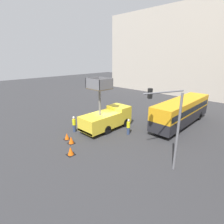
{
  "coord_description": "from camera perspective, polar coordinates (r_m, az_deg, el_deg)",
  "views": [
    {
      "loc": [
        14.03,
        -13.72,
        8.29
      ],
      "look_at": [
        -0.01,
        0.87,
        1.92
      ],
      "focal_mm": 28.0,
      "sensor_mm": 36.0,
      "label": 1
    }
  ],
  "objects": [
    {
      "name": "traffic_light_pole",
      "position": [
        14.21,
        17.37,
        -0.52
      ],
      "size": [
        3.75,
        3.5,
        5.99
      ],
      "color": "slate",
      "rests_on": "ground_plane"
    },
    {
      "name": "road_worker_directing",
      "position": [
        19.53,
        5.37,
        -4.84
      ],
      "size": [
        0.38,
        0.38,
        1.8
      ],
      "rotation": [
        0.0,
        0.0,
        4.09
      ],
      "color": "navy",
      "rests_on": "ground_plane"
    },
    {
      "name": "traffic_cone_far_side",
      "position": [
        19.12,
        -14.52,
        -7.73
      ],
      "size": [
        0.61,
        0.61,
        0.7
      ],
      "color": "black",
      "rests_on": "ground_plane"
    },
    {
      "name": "road_worker_near_truck",
      "position": [
        20.55,
        -12.27,
        -3.89
      ],
      "size": [
        0.38,
        0.38,
        1.88
      ],
      "rotation": [
        0.0,
        0.0,
        2.16
      ],
      "color": "navy",
      "rests_on": "ground_plane"
    },
    {
      "name": "traffic_cone_mid_road",
      "position": [
        16.21,
        -13.36,
        -12.3
      ],
      "size": [
        0.68,
        0.68,
        0.78
      ],
      "color": "black",
      "rests_on": "ground_plane"
    },
    {
      "name": "traffic_cone_near_truck",
      "position": [
        18.15,
        -13.2,
        -8.94
      ],
      "size": [
        0.66,
        0.66,
        0.75
      ],
      "color": "black",
      "rests_on": "ground_plane"
    },
    {
      "name": "city_bus",
      "position": [
        23.65,
        21.85,
        0.57
      ],
      "size": [
        2.6,
        11.54,
        3.25
      ],
      "rotation": [
        0.0,
        0.0,
        1.43
      ],
      "color": "#232328",
      "rests_on": "ground_plane"
    },
    {
      "name": "building_backdrop_far",
      "position": [
        44.81,
        26.91,
        17.12
      ],
      "size": [
        44.0,
        10.0,
        18.82
      ],
      "color": "#BCB2A3",
      "rests_on": "ground_plane"
    },
    {
      "name": "utility_truck",
      "position": [
        20.78,
        -1.68,
        -1.75
      ],
      "size": [
        2.56,
        6.47,
        6.15
      ],
      "color": "yellow",
      "rests_on": "ground_plane"
    },
    {
      "name": "ground_plane",
      "position": [
        21.3,
        -1.62,
        -5.43
      ],
      "size": [
        120.0,
        120.0,
        0.0
      ],
      "primitive_type": "plane",
      "color": "#333335"
    }
  ]
}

